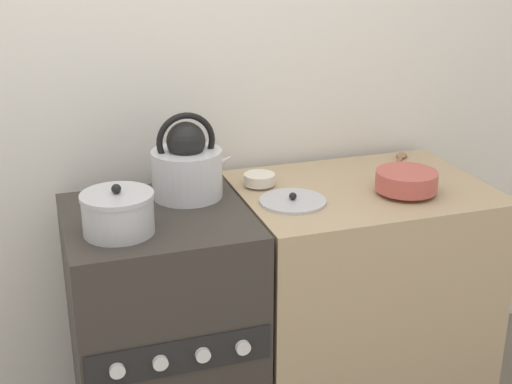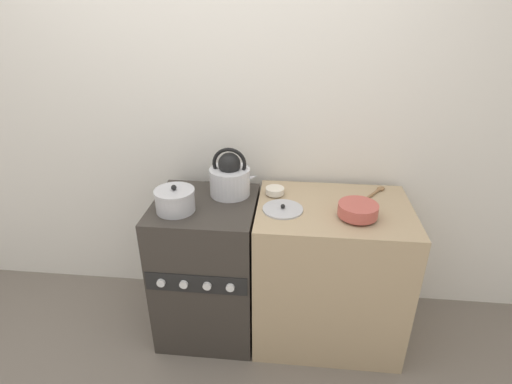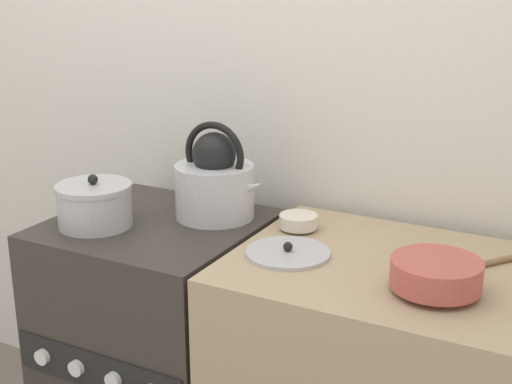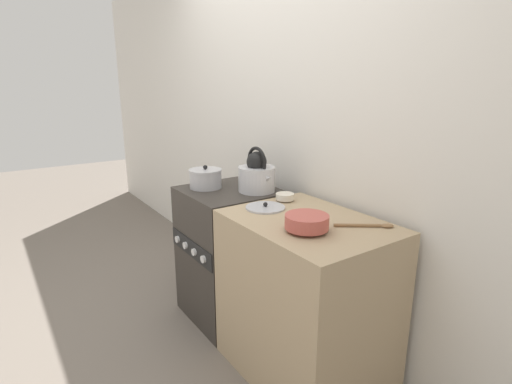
{
  "view_description": "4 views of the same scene",
  "coord_description": "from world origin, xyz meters",
  "px_view_note": "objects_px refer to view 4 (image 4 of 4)",
  "views": [
    {
      "loc": [
        -0.34,
        -1.71,
        1.7
      ],
      "look_at": [
        0.31,
        0.25,
        0.91
      ],
      "focal_mm": 50.0,
      "sensor_mm": 36.0,
      "label": 1
    },
    {
      "loc": [
        0.48,
        -1.6,
        1.88
      ],
      "look_at": [
        0.28,
        0.31,
        0.93
      ],
      "focal_mm": 28.0,
      "sensor_mm": 36.0,
      "label": 2
    },
    {
      "loc": [
        1.14,
        -1.25,
        1.55
      ],
      "look_at": [
        0.31,
        0.31,
        0.99
      ],
      "focal_mm": 50.0,
      "sensor_mm": 36.0,
      "label": 3
    },
    {
      "loc": [
        2.09,
        -0.95,
        1.52
      ],
      "look_at": [
        0.33,
        0.26,
        0.93
      ],
      "focal_mm": 28.0,
      "sensor_mm": 36.0,
      "label": 4
    }
  ],
  "objects_px": {
    "cooking_pot": "(206,178)",
    "kettle": "(257,175)",
    "loose_pot_lid": "(265,207)",
    "stove": "(230,253)",
    "small_ceramic_bowl": "(285,197)",
    "enamel_bowl": "(307,222)"
  },
  "relations": [
    {
      "from": "cooking_pot",
      "to": "enamel_bowl",
      "type": "relative_size",
      "value": 1.03
    },
    {
      "from": "cooking_pot",
      "to": "stove",
      "type": "bearing_deg",
      "value": 37.97
    },
    {
      "from": "enamel_bowl",
      "to": "small_ceramic_bowl",
      "type": "distance_m",
      "value": 0.48
    },
    {
      "from": "cooking_pot",
      "to": "loose_pot_lid",
      "type": "bearing_deg",
      "value": 7.04
    },
    {
      "from": "small_ceramic_bowl",
      "to": "loose_pot_lid",
      "type": "relative_size",
      "value": 0.49
    },
    {
      "from": "small_ceramic_bowl",
      "to": "stove",
      "type": "bearing_deg",
      "value": -158.93
    },
    {
      "from": "stove",
      "to": "small_ceramic_bowl",
      "type": "relative_size",
      "value": 8.25
    },
    {
      "from": "enamel_bowl",
      "to": "loose_pot_lid",
      "type": "relative_size",
      "value": 0.94
    },
    {
      "from": "stove",
      "to": "small_ceramic_bowl",
      "type": "bearing_deg",
      "value": 21.07
    },
    {
      "from": "stove",
      "to": "loose_pot_lid",
      "type": "xyz_separation_m",
      "value": [
        0.43,
        -0.03,
        0.43
      ]
    },
    {
      "from": "stove",
      "to": "kettle",
      "type": "relative_size",
      "value": 3.12
    },
    {
      "from": "cooking_pot",
      "to": "enamel_bowl",
      "type": "xyz_separation_m",
      "value": [
        0.94,
        0.03,
        -0.02
      ]
    },
    {
      "from": "enamel_bowl",
      "to": "loose_pot_lid",
      "type": "xyz_separation_m",
      "value": [
        -0.38,
        0.04,
        -0.04
      ]
    },
    {
      "from": "cooking_pot",
      "to": "enamel_bowl",
      "type": "bearing_deg",
      "value": 1.67
    },
    {
      "from": "cooking_pot",
      "to": "loose_pot_lid",
      "type": "height_order",
      "value": "cooking_pot"
    },
    {
      "from": "enamel_bowl",
      "to": "kettle",
      "type": "bearing_deg",
      "value": 164.17
    },
    {
      "from": "kettle",
      "to": "loose_pot_lid",
      "type": "bearing_deg",
      "value": -26.69
    },
    {
      "from": "small_ceramic_bowl",
      "to": "loose_pot_lid",
      "type": "distance_m",
      "value": 0.18
    },
    {
      "from": "cooking_pot",
      "to": "kettle",
      "type": "bearing_deg",
      "value": 40.9
    },
    {
      "from": "loose_pot_lid",
      "to": "cooking_pot",
      "type": "bearing_deg",
      "value": -172.96
    },
    {
      "from": "stove",
      "to": "loose_pot_lid",
      "type": "relative_size",
      "value": 4.06
    },
    {
      "from": "small_ceramic_bowl",
      "to": "loose_pot_lid",
      "type": "bearing_deg",
      "value": -73.26
    }
  ]
}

